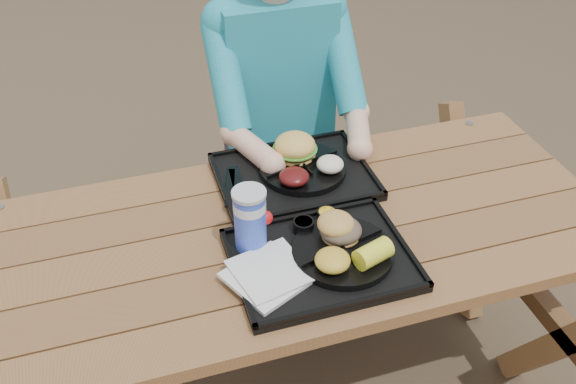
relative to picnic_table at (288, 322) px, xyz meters
name	(u,v)px	position (x,y,z in m)	size (l,w,h in m)	color
picnic_table	(288,322)	(0.00, 0.00, 0.00)	(1.80, 1.49, 0.75)	#999999
tray_near	(321,261)	(0.04, -0.15, 0.39)	(0.45, 0.35, 0.02)	black
tray_far	(294,177)	(0.09, 0.21, 0.39)	(0.45, 0.35, 0.02)	black
plate_near	(343,252)	(0.10, -0.16, 0.41)	(0.26, 0.26, 0.02)	black
plate_far	(303,168)	(0.12, 0.22, 0.41)	(0.26, 0.26, 0.02)	black
napkin_stack	(268,275)	(-0.11, -0.18, 0.40)	(0.18, 0.18, 0.02)	white
soda_cup	(250,221)	(-0.12, -0.05, 0.48)	(0.08, 0.08, 0.17)	blue
condiment_bbq	(303,226)	(0.03, -0.04, 0.41)	(0.06, 0.06, 0.03)	black
condiment_mustard	(327,216)	(0.10, -0.02, 0.41)	(0.05, 0.05, 0.03)	yellow
sandwich	(341,221)	(0.11, -0.11, 0.47)	(0.10, 0.10, 0.10)	gold
mac_cheese	(333,260)	(0.05, -0.21, 0.44)	(0.09, 0.09, 0.04)	gold
corn_cob	(373,253)	(0.15, -0.22, 0.44)	(0.09, 0.09, 0.05)	#FBFA34
cutlery_far	(237,184)	(-0.09, 0.21, 0.40)	(0.03, 0.18, 0.01)	black
burger	(295,140)	(0.11, 0.28, 0.47)	(0.13, 0.13, 0.11)	#F1BB55
baked_beans	(294,177)	(0.07, 0.15, 0.43)	(0.09, 0.09, 0.04)	#561111
potato_salad	(330,164)	(0.18, 0.17, 0.44)	(0.08, 0.08, 0.04)	white
diner	(278,129)	(0.17, 0.67, 0.27)	(0.48, 0.84, 1.28)	#19B1B4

